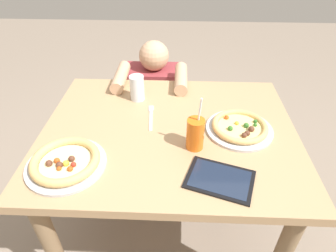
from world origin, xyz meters
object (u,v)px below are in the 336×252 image
water_cup_clear (137,88)px  fork (151,116)px  diner_seated (156,110)px  pizza_far (240,127)px  drink_cup_colored (195,134)px  pizza_near (66,162)px  tablet (220,179)px

water_cup_clear → fork: (0.08, -0.16, -0.06)m
fork → diner_seated: bearing=93.1°
pizza_far → drink_cup_colored: 0.24m
pizza_near → tablet: size_ratio=1.10×
pizza_near → drink_cup_colored: bearing=15.1°
water_cup_clear → diner_seated: bearing=82.3°
fork → tablet: size_ratio=0.72×
drink_cup_colored → pizza_far: bearing=30.9°
pizza_far → drink_cup_colored: size_ratio=1.23×
drink_cup_colored → fork: drink_cup_colored is taller
pizza_near → drink_cup_colored: size_ratio=1.28×
diner_seated → drink_cup_colored: bearing=-73.1°
drink_cup_colored → diner_seated: (-0.23, 0.76, -0.41)m
water_cup_clear → tablet: 0.67m
fork → tablet: (0.29, -0.39, 0.00)m
drink_cup_colored → diner_seated: 0.89m
pizza_far → fork: pizza_far is taller
pizza_near → tablet: 0.59m
pizza_far → drink_cup_colored: bearing=-149.1°
pizza_near → water_cup_clear: size_ratio=2.37×
pizza_far → tablet: size_ratio=1.06×
drink_cup_colored → fork: size_ratio=1.19×
pizza_near → water_cup_clear: bearing=67.0°
water_cup_clear → pizza_near: bearing=-113.0°
pizza_far → fork: (-0.41, 0.09, -0.02)m
fork → pizza_near: bearing=-130.8°
fork → tablet: bearing=-53.4°
pizza_far → tablet: bearing=-110.9°
water_cup_clear → tablet: bearing=-55.8°
pizza_near → tablet: pizza_near is taller
pizza_near → fork: bearing=49.2°
drink_cup_colored → water_cup_clear: size_ratio=1.85×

